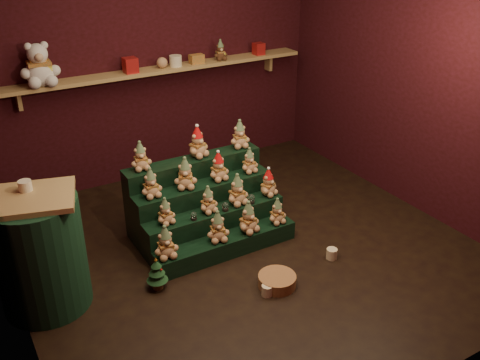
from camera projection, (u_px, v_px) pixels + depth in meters
ground at (246, 249)px, 5.07m from camera, size 4.00×4.00×0.00m
back_wall at (153, 58)px, 6.03m from camera, size 4.00×0.10×2.80m
front_wall at (444, 215)px, 2.87m from camera, size 4.00×0.10×2.80m
right_wall at (420, 75)px, 5.38m from camera, size 0.10×4.00×2.80m
back_shelf at (159, 70)px, 5.94m from camera, size 3.60×0.26×0.24m
riser_tier_front at (227, 245)px, 4.96m from camera, size 1.40×0.22×0.18m
riser_tier_midfront at (215, 226)px, 5.09m from camera, size 1.40×0.22×0.36m
riser_tier_midback at (204, 208)px, 5.22m from camera, size 1.40×0.22×0.54m
riser_tier_back at (194, 191)px, 5.35m from camera, size 1.40×0.22×0.72m
teddy_0 at (165, 242)px, 4.58m from camera, size 0.23×0.21×0.30m
teddy_1 at (218, 226)px, 4.81m from camera, size 0.25×0.23×0.29m
teddy_2 at (248, 217)px, 4.95m from camera, size 0.26×0.25×0.31m
teddy_3 at (277, 211)px, 5.10m from camera, size 0.18×0.17×0.25m
teddy_4 at (165, 211)px, 4.74m from camera, size 0.21×0.20×0.25m
teddy_5 at (208, 200)px, 4.92m from camera, size 0.21×0.20×0.26m
teddy_6 at (237, 190)px, 5.05m from camera, size 0.24×0.22×0.30m
teddy_7 at (268, 182)px, 5.22m from camera, size 0.25×0.24×0.28m
teddy_8 at (151, 183)px, 4.81m from camera, size 0.21×0.19×0.28m
teddy_9 at (185, 173)px, 4.96m from camera, size 0.27×0.26×0.30m
teddy_10 at (218, 166)px, 5.12m from camera, size 0.21×0.19×0.28m
teddy_11 at (249, 160)px, 5.28m from camera, size 0.19×0.17×0.25m
teddy_12 at (140, 156)px, 4.91m from camera, size 0.21×0.20×0.27m
teddy_13 at (197, 142)px, 5.17m from camera, size 0.27×0.26×0.31m
teddy_14 at (240, 134)px, 5.38m from camera, size 0.23×0.21×0.28m
snow_globe_a at (194, 216)px, 4.83m from camera, size 0.06×0.06×0.08m
snow_globe_b at (225, 207)px, 4.98m from camera, size 0.06×0.06×0.09m
snow_globe_c at (251, 199)px, 5.11m from camera, size 0.07×0.07×0.09m
side_table at (40, 253)px, 4.15m from camera, size 0.77×0.69×0.99m
table_ornament at (25, 186)px, 3.99m from camera, size 0.10×0.10×0.08m
mini_christmas_tree at (157, 273)px, 4.47m from camera, size 0.18×0.18×0.31m
mug_left at (267, 290)px, 4.43m from camera, size 0.10×0.10×0.10m
mug_right at (332, 254)px, 4.91m from camera, size 0.10×0.10×0.10m
wicker_basket at (277, 281)px, 4.55m from camera, size 0.33×0.33×0.10m
white_bear at (38, 58)px, 5.20m from camera, size 0.41×0.37×0.54m
brown_bear at (220, 50)px, 6.19m from camera, size 0.18×0.17×0.23m
gift_tin_red_a at (130, 65)px, 5.72m from camera, size 0.14×0.14×0.16m
gift_tin_cream at (176, 61)px, 5.97m from camera, size 0.14×0.14×0.12m
gift_tin_red_b at (259, 49)px, 6.47m from camera, size 0.12×0.12×0.14m
shelf_plush_ball at (162, 63)px, 5.89m from camera, size 0.12×0.12×0.12m
scarf_gift_box at (197, 59)px, 6.09m from camera, size 0.16×0.10×0.10m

